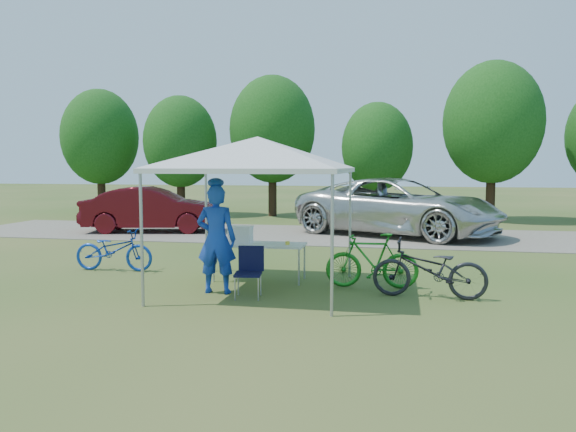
# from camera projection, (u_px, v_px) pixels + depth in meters

# --- Properties ---
(ground) EXTENTS (100.00, 100.00, 0.00)m
(ground) POSITION_uv_depth(u_px,v_px,m) (258.00, 290.00, 10.06)
(ground) COLOR #2D5119
(ground) RESTS_ON ground
(gravel_strip) EXTENTS (24.00, 5.00, 0.02)m
(gravel_strip) POSITION_uv_depth(u_px,v_px,m) (320.00, 235.00, 17.87)
(gravel_strip) COLOR gray
(gravel_strip) RESTS_ON ground
(canopy) EXTENTS (4.53, 4.53, 3.00)m
(canopy) POSITION_uv_depth(u_px,v_px,m) (258.00, 141.00, 9.82)
(canopy) COLOR #A5A5AA
(canopy) RESTS_ON ground
(treeline) EXTENTS (24.89, 4.28, 6.30)m
(treeline) POSITION_uv_depth(u_px,v_px,m) (334.00, 134.00, 23.51)
(treeline) COLOR #382314
(treeline) RESTS_ON ground
(folding_table) EXTENTS (1.76, 0.73, 0.72)m
(folding_table) POSITION_uv_depth(u_px,v_px,m) (260.00, 246.00, 10.83)
(folding_table) COLOR white
(folding_table) RESTS_ON ground
(folding_chair) EXTENTS (0.49, 0.51, 0.86)m
(folding_chair) POSITION_uv_depth(u_px,v_px,m) (250.00, 267.00, 9.49)
(folding_chair) COLOR black
(folding_chair) RESTS_ON ground
(cooler) EXTENTS (0.46, 0.31, 0.33)m
(cooler) POSITION_uv_depth(u_px,v_px,m) (240.00, 234.00, 10.89)
(cooler) COLOR white
(cooler) RESTS_ON folding_table
(ice_cream_cup) EXTENTS (0.09, 0.09, 0.06)m
(ice_cream_cup) POSITION_uv_depth(u_px,v_px,m) (288.00, 243.00, 10.67)
(ice_cream_cup) COLOR yellow
(ice_cream_cup) RESTS_ON folding_table
(cyclist) EXTENTS (0.72, 0.50, 1.89)m
(cyclist) POSITION_uv_depth(u_px,v_px,m) (216.00, 239.00, 9.75)
(cyclist) COLOR #163CB7
(cyclist) RESTS_ON ground
(bike_blue) EXTENTS (1.72, 0.68, 0.89)m
(bike_blue) POSITION_uv_depth(u_px,v_px,m) (114.00, 250.00, 11.85)
(bike_blue) COLOR #12389F
(bike_blue) RESTS_ON ground
(bike_green) EXTENTS (1.70, 0.57, 1.01)m
(bike_green) POSITION_uv_depth(u_px,v_px,m) (372.00, 261.00, 10.18)
(bike_green) COLOR #1A751B
(bike_green) RESTS_ON ground
(bike_dark) EXTENTS (1.92, 0.77, 0.99)m
(bike_dark) POSITION_uv_depth(u_px,v_px,m) (429.00, 269.00, 9.39)
(bike_dark) COLOR black
(bike_dark) RESTS_ON ground
(minivan) EXTENTS (7.15, 5.45, 1.80)m
(minivan) POSITION_uv_depth(u_px,v_px,m) (399.00, 206.00, 17.73)
(minivan) COLOR silver
(minivan) RESTS_ON gravel_strip
(sedan) EXTENTS (4.74, 2.50, 1.48)m
(sedan) POSITION_uv_depth(u_px,v_px,m) (153.00, 209.00, 18.63)
(sedan) COLOR #4E0D13
(sedan) RESTS_ON gravel_strip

